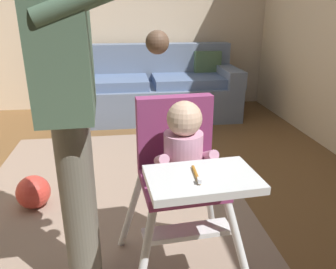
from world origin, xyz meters
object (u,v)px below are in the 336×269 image
toy_ball (33,192)px  high_chair (182,162)px  adult_standing (70,99)px  couch (151,90)px

toy_ball → high_chair: bearing=-40.0°
adult_standing → toy_ball: (-0.43, 0.76, -0.82)m
couch → high_chair: (-0.09, -2.72, 0.30)m
high_chair → adult_standing: 0.55m
high_chair → adult_standing: size_ratio=0.56×
high_chair → toy_ball: high_chair is taller
high_chair → adult_standing: bearing=-91.8°
couch → toy_ball: (-0.97, -1.98, -0.22)m
couch → toy_ball: 2.22m
couch → toy_ball: couch is taller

